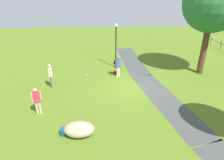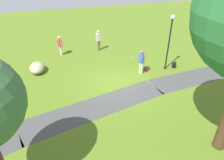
{
  "view_description": "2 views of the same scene",
  "coord_description": "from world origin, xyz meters",
  "px_view_note": "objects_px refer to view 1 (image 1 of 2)",
  "views": [
    {
      "loc": [
        12.46,
        -2.1,
        6.5
      ],
      "look_at": [
        0.71,
        -1.48,
        0.94
      ],
      "focal_mm": 31.41,
      "sensor_mm": 36.0,
      "label": 1
    },
    {
      "loc": [
        3.84,
        10.23,
        6.88
      ],
      "look_at": [
        0.95,
        1.52,
        1.34
      ],
      "focal_mm": 32.27,
      "sensor_mm": 36.0,
      "label": 2
    }
  ],
  "objects_px": {
    "large_shade_tree": "(214,3)",
    "lamp_post": "(116,42)",
    "frisbee_on_grass": "(87,75)",
    "handbag_on_grass": "(115,72)",
    "backpack_by_boulder": "(63,132)",
    "passerby_on_path": "(50,74)",
    "spare_backpack_on_lawn": "(116,63)",
    "man_near_boulder": "(37,99)",
    "woman_with_handbag": "(118,65)",
    "lawn_boulder": "(79,129)"
  },
  "relations": [
    {
      "from": "woman_with_handbag",
      "to": "large_shade_tree",
      "type": "bearing_deg",
      "value": 93.17
    },
    {
      "from": "large_shade_tree",
      "to": "passerby_on_path",
      "type": "distance_m",
      "value": 12.77
    },
    {
      "from": "lamp_post",
      "to": "lawn_boulder",
      "type": "height_order",
      "value": "lamp_post"
    },
    {
      "from": "spare_backpack_on_lawn",
      "to": "frisbee_on_grass",
      "type": "height_order",
      "value": "spare_backpack_on_lawn"
    },
    {
      "from": "large_shade_tree",
      "to": "passerby_on_path",
      "type": "height_order",
      "value": "large_shade_tree"
    },
    {
      "from": "large_shade_tree",
      "to": "spare_backpack_on_lawn",
      "type": "bearing_deg",
      "value": -108.57
    },
    {
      "from": "lamp_post",
      "to": "man_near_boulder",
      "type": "height_order",
      "value": "lamp_post"
    },
    {
      "from": "large_shade_tree",
      "to": "handbag_on_grass",
      "type": "relative_size",
      "value": 24.01
    },
    {
      "from": "woman_with_handbag",
      "to": "spare_backpack_on_lawn",
      "type": "height_order",
      "value": "woman_with_handbag"
    },
    {
      "from": "lawn_boulder",
      "to": "handbag_on_grass",
      "type": "relative_size",
      "value": 4.8
    },
    {
      "from": "woman_with_handbag",
      "to": "frisbee_on_grass",
      "type": "xyz_separation_m",
      "value": [
        -0.46,
        -2.54,
        -0.99
      ]
    },
    {
      "from": "lawn_boulder",
      "to": "spare_backpack_on_lawn",
      "type": "relative_size",
      "value": 3.87
    },
    {
      "from": "backpack_by_boulder",
      "to": "frisbee_on_grass",
      "type": "height_order",
      "value": "backpack_by_boulder"
    },
    {
      "from": "lawn_boulder",
      "to": "passerby_on_path",
      "type": "bearing_deg",
      "value": -154.45
    },
    {
      "from": "lamp_post",
      "to": "backpack_by_boulder",
      "type": "height_order",
      "value": "lamp_post"
    },
    {
      "from": "large_shade_tree",
      "to": "backpack_by_boulder",
      "type": "distance_m",
      "value": 13.5
    },
    {
      "from": "lawn_boulder",
      "to": "backpack_by_boulder",
      "type": "xyz_separation_m",
      "value": [
        -0.03,
        -0.79,
        -0.14
      ]
    },
    {
      "from": "lawn_boulder",
      "to": "passerby_on_path",
      "type": "relative_size",
      "value": 0.87
    },
    {
      "from": "large_shade_tree",
      "to": "lamp_post",
      "type": "height_order",
      "value": "large_shade_tree"
    },
    {
      "from": "passerby_on_path",
      "to": "handbag_on_grass",
      "type": "distance_m",
      "value": 5.28
    },
    {
      "from": "lawn_boulder",
      "to": "frisbee_on_grass",
      "type": "height_order",
      "value": "lawn_boulder"
    },
    {
      "from": "lawn_boulder",
      "to": "frisbee_on_grass",
      "type": "relative_size",
      "value": 5.83
    },
    {
      "from": "passerby_on_path",
      "to": "spare_backpack_on_lawn",
      "type": "distance_m",
      "value": 6.62
    },
    {
      "from": "handbag_on_grass",
      "to": "frisbee_on_grass",
      "type": "xyz_separation_m",
      "value": [
        0.04,
        -2.36,
        -0.13
      ]
    },
    {
      "from": "man_near_boulder",
      "to": "backpack_by_boulder",
      "type": "xyz_separation_m",
      "value": [
        1.89,
        1.68,
        -0.74
      ]
    },
    {
      "from": "passerby_on_path",
      "to": "spare_backpack_on_lawn",
      "type": "bearing_deg",
      "value": 131.95
    },
    {
      "from": "woman_with_handbag",
      "to": "man_near_boulder",
      "type": "height_order",
      "value": "woman_with_handbag"
    },
    {
      "from": "backpack_by_boulder",
      "to": "spare_backpack_on_lawn",
      "type": "height_order",
      "value": "same"
    },
    {
      "from": "handbag_on_grass",
      "to": "backpack_by_boulder",
      "type": "height_order",
      "value": "backpack_by_boulder"
    },
    {
      "from": "handbag_on_grass",
      "to": "spare_backpack_on_lawn",
      "type": "height_order",
      "value": "spare_backpack_on_lawn"
    },
    {
      "from": "lamp_post",
      "to": "passerby_on_path",
      "type": "relative_size",
      "value": 2.15
    },
    {
      "from": "lamp_post",
      "to": "frisbee_on_grass",
      "type": "relative_size",
      "value": 14.46
    },
    {
      "from": "lawn_boulder",
      "to": "frisbee_on_grass",
      "type": "xyz_separation_m",
      "value": [
        -7.29,
        -0.1,
        -0.33
      ]
    },
    {
      "from": "passerby_on_path",
      "to": "woman_with_handbag",
      "type": "bearing_deg",
      "value": 109.01
    },
    {
      "from": "passerby_on_path",
      "to": "frisbee_on_grass",
      "type": "height_order",
      "value": "passerby_on_path"
    },
    {
      "from": "lamp_post",
      "to": "frisbee_on_grass",
      "type": "distance_m",
      "value": 3.74
    },
    {
      "from": "lamp_post",
      "to": "passerby_on_path",
      "type": "distance_m",
      "value": 6.22
    },
    {
      "from": "frisbee_on_grass",
      "to": "large_shade_tree",
      "type": "bearing_deg",
      "value": 89.54
    },
    {
      "from": "woman_with_handbag",
      "to": "man_near_boulder",
      "type": "relative_size",
      "value": 1.06
    },
    {
      "from": "frisbee_on_grass",
      "to": "lamp_post",
      "type": "bearing_deg",
      "value": 121.8
    },
    {
      "from": "spare_backpack_on_lawn",
      "to": "frisbee_on_grass",
      "type": "relative_size",
      "value": 1.51
    },
    {
      "from": "large_shade_tree",
      "to": "woman_with_handbag",
      "type": "height_order",
      "value": "large_shade_tree"
    },
    {
      "from": "backpack_by_boulder",
      "to": "lawn_boulder",
      "type": "bearing_deg",
      "value": 87.91
    },
    {
      "from": "woman_with_handbag",
      "to": "backpack_by_boulder",
      "type": "relative_size",
      "value": 4.29
    },
    {
      "from": "man_near_boulder",
      "to": "handbag_on_grass",
      "type": "bearing_deg",
      "value": 138.89
    },
    {
      "from": "large_shade_tree",
      "to": "passerby_on_path",
      "type": "xyz_separation_m",
      "value": [
        2.07,
        -11.79,
        -4.47
      ]
    },
    {
      "from": "lawn_boulder",
      "to": "man_near_boulder",
      "type": "height_order",
      "value": "man_near_boulder"
    },
    {
      "from": "large_shade_tree",
      "to": "lamp_post",
      "type": "xyz_separation_m",
      "value": [
        -1.61,
        -6.95,
        -3.16
      ]
    },
    {
      "from": "backpack_by_boulder",
      "to": "spare_backpack_on_lawn",
      "type": "relative_size",
      "value": 1.0
    },
    {
      "from": "large_shade_tree",
      "to": "lawn_boulder",
      "type": "distance_m",
      "value": 12.88
    }
  ]
}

